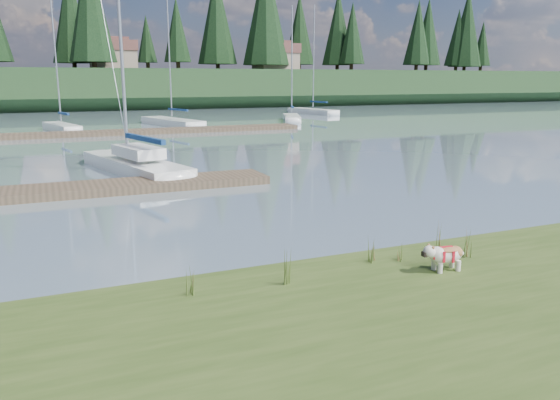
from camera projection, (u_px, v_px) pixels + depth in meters
name	position (u px, v px, depth m)	size (l,w,h in m)	color
ground	(102.00, 135.00, 39.11)	(200.00, 200.00, 0.00)	#869DAD
bank	(399.00, 388.00, 6.81)	(60.00, 9.00, 0.35)	#3A4D1D
ridge	(69.00, 89.00, 77.10)	(200.00, 20.00, 5.00)	black
bulldog	(446.00, 254.00, 10.42)	(0.89, 0.42, 0.53)	silver
sailboat_main	(129.00, 161.00, 24.01)	(3.88, 9.07, 12.81)	white
dock_near	(44.00, 192.00, 18.71)	(16.00, 2.00, 0.30)	#4C3D2C
dock_far	(131.00, 132.00, 39.85)	(26.00, 2.20, 0.30)	#4C3D2C
sailboat_bg_2	(59.00, 126.00, 42.48)	(2.91, 6.92, 10.34)	white
sailboat_bg_3	(168.00, 121.00, 48.00)	(4.26, 9.76, 13.92)	white
sailboat_bg_4	(291.00, 117.00, 52.57)	(3.94, 7.16, 10.62)	white
sailboat_bg_5	(309.00, 111.00, 63.60)	(3.24, 8.72, 12.17)	white
weed_0	(289.00, 269.00, 9.68)	(0.17, 0.14, 0.72)	#475B23
weed_1	(373.00, 251.00, 10.92)	(0.17, 0.14, 0.56)	#475B23
weed_2	(439.00, 240.00, 11.33)	(0.17, 0.14, 0.78)	#475B23
weed_3	(192.00, 283.00, 9.25)	(0.17, 0.14, 0.52)	#475B23
weed_4	(400.00, 253.00, 11.04)	(0.17, 0.14, 0.39)	#475B23
weed_5	(470.00, 245.00, 11.21)	(0.17, 0.14, 0.61)	#475B23
mud_lip	(267.00, 280.00, 10.78)	(60.00, 0.50, 0.14)	#33281C
conifer_4	(90.00, 6.00, 69.69)	(6.16, 6.16, 15.10)	#382619
conifer_5	(177.00, 30.00, 78.41)	(3.96, 3.96, 10.35)	#382619
conifer_6	(266.00, 10.00, 80.96)	(7.04, 7.04, 17.00)	#382619
conifer_7	(338.00, 27.00, 89.45)	(5.28, 5.28, 13.20)	#382619
conifer_8	(418.00, 33.00, 91.05)	(4.62, 4.62, 11.77)	#382619
conifer_9	(467.00, 28.00, 98.47)	(5.94, 5.94, 14.62)	#382619
house_1	(113.00, 54.00, 76.59)	(6.30, 5.30, 4.65)	gray
house_2	(276.00, 57.00, 84.08)	(6.30, 5.30, 4.65)	gray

